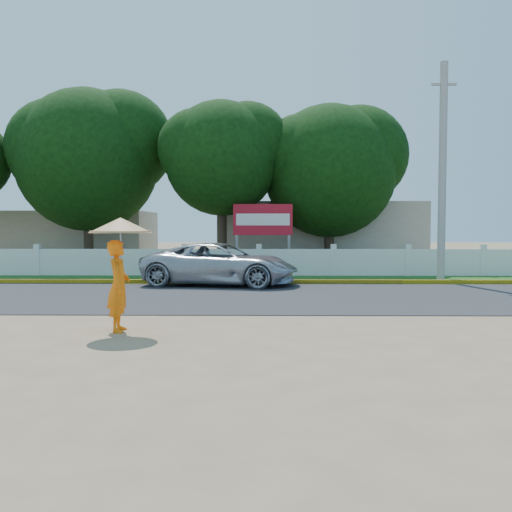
# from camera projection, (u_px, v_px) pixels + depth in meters

# --- Properties ---
(ground) EXTENTS (120.00, 120.00, 0.00)m
(ground) POSITION_uv_depth(u_px,v_px,m) (255.00, 324.00, 11.82)
(ground) COLOR #9E8460
(ground) RESTS_ON ground
(road) EXTENTS (60.00, 7.00, 0.02)m
(road) POSITION_uv_depth(u_px,v_px,m) (257.00, 296.00, 16.31)
(road) COLOR #38383A
(road) RESTS_ON ground
(grass_verge) EXTENTS (60.00, 3.50, 0.03)m
(grass_verge) POSITION_uv_depth(u_px,v_px,m) (259.00, 279.00, 21.56)
(grass_verge) COLOR #2D601E
(grass_verge) RESTS_ON ground
(curb) EXTENTS (40.00, 0.18, 0.16)m
(curb) POSITION_uv_depth(u_px,v_px,m) (258.00, 282.00, 19.86)
(curb) COLOR yellow
(curb) RESTS_ON ground
(fence) EXTENTS (40.00, 0.10, 1.10)m
(fence) POSITION_uv_depth(u_px,v_px,m) (259.00, 263.00, 22.98)
(fence) COLOR silver
(fence) RESTS_ON ground
(building_near) EXTENTS (10.00, 6.00, 3.20)m
(building_near) POSITION_uv_depth(u_px,v_px,m) (317.00, 234.00, 29.67)
(building_near) COLOR #B7AD99
(building_near) RESTS_ON ground
(building_far) EXTENTS (8.00, 5.00, 2.80)m
(building_far) POSITION_uv_depth(u_px,v_px,m) (76.00, 238.00, 30.85)
(building_far) COLOR #B7AD99
(building_far) RESTS_ON ground
(utility_pole) EXTENTS (0.28, 0.28, 7.86)m
(utility_pole) POSITION_uv_depth(u_px,v_px,m) (442.00, 173.00, 20.39)
(utility_pole) COLOR #999996
(utility_pole) RESTS_ON ground
(vehicle) EXTENTS (5.58, 3.29, 1.46)m
(vehicle) POSITION_uv_depth(u_px,v_px,m) (220.00, 264.00, 19.36)
(vehicle) COLOR #B0B2B9
(vehicle) RESTS_ON ground
(monk_with_parasol) EXTENTS (1.20, 1.20, 2.18)m
(monk_with_parasol) POSITION_uv_depth(u_px,v_px,m) (120.00, 257.00, 10.86)
(monk_with_parasol) COLOR orange
(monk_with_parasol) RESTS_ON ground
(billboard) EXTENTS (2.50, 0.13, 2.95)m
(billboard) POSITION_uv_depth(u_px,v_px,m) (263.00, 223.00, 23.99)
(billboard) COLOR gray
(billboard) RESTS_ON ground
(tree_row) EXTENTS (35.17, 7.00, 8.49)m
(tree_row) POSITION_uv_depth(u_px,v_px,m) (261.00, 162.00, 26.00)
(tree_row) COLOR #473828
(tree_row) RESTS_ON ground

